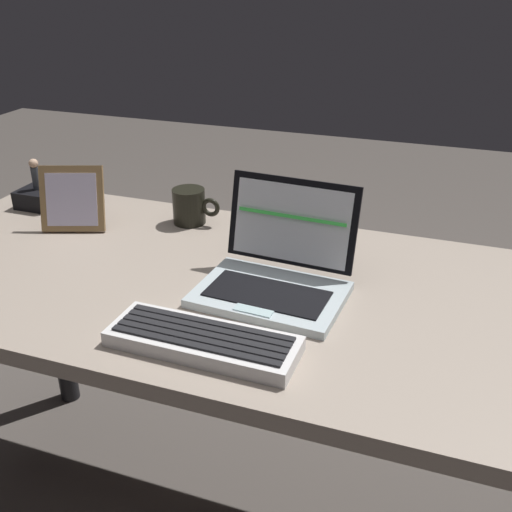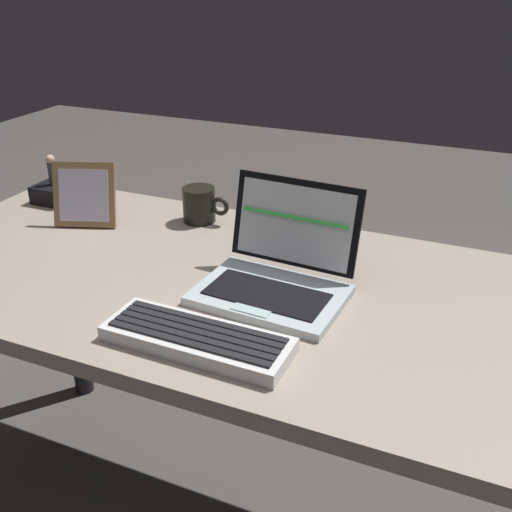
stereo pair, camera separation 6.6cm
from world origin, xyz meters
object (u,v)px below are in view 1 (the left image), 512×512
Objects in this scene: external_keyboard at (203,341)px; coffee_mug at (190,206)px; figurine_stand at (39,197)px; photo_frame at (72,199)px; laptop_front at (276,273)px; figurine at (35,173)px.

external_keyboard is 2.68× the size of coffee_mug.
figurine_stand is 0.79× the size of coffee_mug.
external_keyboard is at bearing -33.65° from figurine_stand.
photo_frame reaches higher than coffee_mug.
laptop_front is 3.56× the size of figurine.
laptop_front is at bearing 76.22° from external_keyboard.
figurine is at bearing 151.57° from photo_frame.
laptop_front is 0.89× the size of external_keyboard.
photo_frame reaches higher than external_keyboard.
figurine_stand is at bearing 151.57° from photo_frame.
coffee_mug is (-0.32, 0.27, 0.00)m from laptop_front.
photo_frame is 1.65× the size of figurine_stand.
figurine is (0.00, 0.00, 0.07)m from figurine_stand.
photo_frame is (-0.58, 0.13, 0.04)m from laptop_front.
laptop_front is 0.42m from coffee_mug.
external_keyboard is at bearing -103.78° from laptop_front.
figurine is (-0.71, 0.47, 0.08)m from external_keyboard.
coffee_mug is (0.26, 0.13, -0.04)m from photo_frame.
external_keyboard is at bearing -62.54° from coffee_mug.
figurine is at bearing -175.75° from coffee_mug.
photo_frame is 1.96× the size of figurine.
photo_frame is at bearing -28.43° from figurine.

